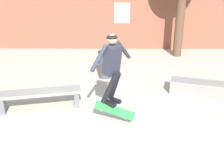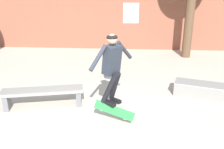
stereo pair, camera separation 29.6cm
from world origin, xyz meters
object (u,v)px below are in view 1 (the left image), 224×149
object	(u,v)px
skate_ledge	(211,89)
skater	(112,63)
trash_bin	(106,64)
park_bench	(40,95)
skateboard_flipping	(115,110)

from	to	relation	value
skate_ledge	skater	world-z (taller)	skater
skate_ledge	trash_bin	xyz separation A→B (m)	(-2.92, 1.42, 0.27)
trash_bin	skate_ledge	bearing A→B (deg)	-25.96
skate_ledge	skater	distance (m)	3.27
park_bench	skateboard_flipping	bearing A→B (deg)	-34.24
skate_ledge	skateboard_flipping	distance (m)	3.05
trash_bin	skateboard_flipping	world-z (taller)	trash_bin
park_bench	trash_bin	xyz separation A→B (m)	(1.52, 2.23, 0.11)
trash_bin	skateboard_flipping	bearing A→B (deg)	-84.39
skate_ledge	skateboard_flipping	size ratio (longest dim) A/B	2.49
park_bench	skater	distance (m)	2.12
trash_bin	skateboard_flipping	distance (m)	2.96
trash_bin	skateboard_flipping	xyz separation A→B (m)	(0.29, -2.95, -0.12)
skateboard_flipping	trash_bin	bearing A→B (deg)	105.07
skate_ledge	trash_bin	distance (m)	3.26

